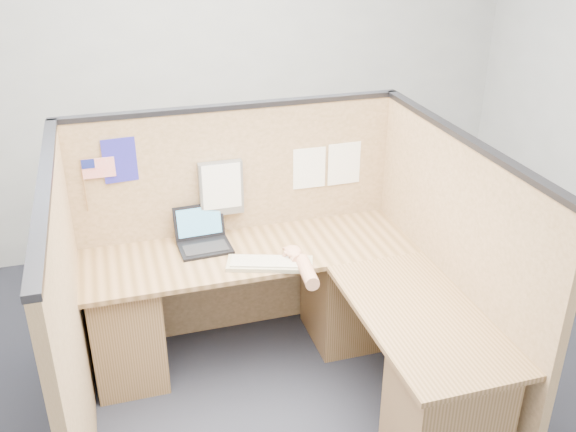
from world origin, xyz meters
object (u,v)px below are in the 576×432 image
object	(u,v)px
laptop	(203,237)
l_desk	(299,330)
keyboard	(270,263)

from	to	relation	value
laptop	l_desk	bearing A→B (deg)	-54.35
laptop	keyboard	size ratio (longest dim) A/B	0.62
l_desk	keyboard	distance (m)	0.42
keyboard	laptop	bearing A→B (deg)	150.46
l_desk	keyboard	bearing A→B (deg)	121.24
l_desk	laptop	size ratio (longest dim) A/B	6.21
laptop	keyboard	world-z (taller)	laptop
l_desk	keyboard	size ratio (longest dim) A/B	3.83
l_desk	laptop	xyz separation A→B (m)	(-0.43, 0.54, 0.39)
l_desk	laptop	world-z (taller)	laptop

